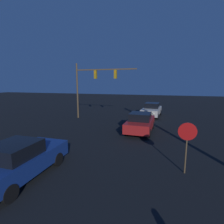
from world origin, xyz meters
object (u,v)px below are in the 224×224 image
object	(u,v)px
stop_sign	(187,138)
car_mid	(140,122)
car_far	(152,110)
car_near	(19,160)
traffic_signal_mast	(92,81)

from	to	relation	value
stop_sign	car_mid	bearing A→B (deg)	114.61
car_mid	stop_sign	distance (m)	6.87
car_far	stop_sign	xyz separation A→B (m)	(2.44, -13.32, 0.85)
car_near	car_mid	xyz separation A→B (m)	(3.99, 8.65, 0.00)
car_near	car_far	distance (m)	16.38
stop_sign	car_far	bearing A→B (deg)	100.38
car_mid	car_far	distance (m)	7.14
car_mid	traffic_signal_mast	bearing A→B (deg)	148.37
car_near	car_far	size ratio (longest dim) A/B	0.98
car_near	car_mid	world-z (taller)	same
car_mid	traffic_signal_mast	xyz separation A→B (m)	(-5.90, 3.84, 3.39)
car_mid	stop_sign	xyz separation A→B (m)	(2.84, -6.19, 0.85)
car_far	stop_sign	bearing A→B (deg)	104.54
car_mid	traffic_signal_mast	distance (m)	7.81
car_far	traffic_signal_mast	distance (m)	7.87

